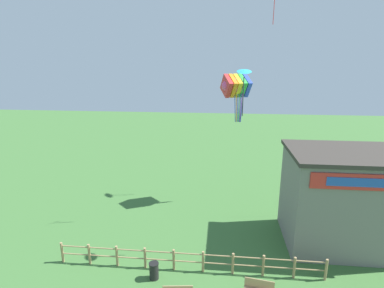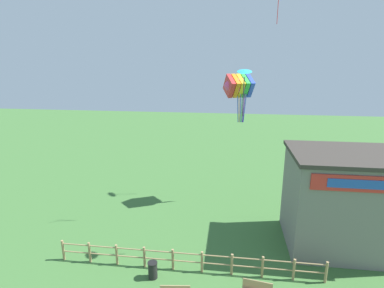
{
  "view_description": "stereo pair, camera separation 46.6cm",
  "coord_description": "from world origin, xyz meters",
  "px_view_note": "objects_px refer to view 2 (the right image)",
  "views": [
    {
      "loc": [
        1.67,
        -8.46,
        11.29
      ],
      "look_at": [
        0.0,
        7.78,
        6.83
      ],
      "focal_mm": 28.0,
      "sensor_mm": 36.0,
      "label": 1
    },
    {
      "loc": [
        2.14,
        -8.41,
        11.29
      ],
      "look_at": [
        0.0,
        7.78,
        6.83
      ],
      "focal_mm": 28.0,
      "sensor_mm": 36.0,
      "label": 2
    }
  ],
  "objects_px": {
    "seaside_building": "(344,200)",
    "trash_bin": "(153,270)",
    "kite_rainbow_parafoil": "(239,86)",
    "kite_cyan_delta": "(244,74)"
  },
  "relations": [
    {
      "from": "seaside_building",
      "to": "kite_rainbow_parafoil",
      "type": "relative_size",
      "value": 1.84
    },
    {
      "from": "kite_rainbow_parafoil",
      "to": "kite_cyan_delta",
      "type": "relative_size",
      "value": 1.46
    },
    {
      "from": "kite_cyan_delta",
      "to": "trash_bin",
      "type": "bearing_deg",
      "value": -144.63
    },
    {
      "from": "seaside_building",
      "to": "kite_rainbow_parafoil",
      "type": "bearing_deg",
      "value": 139.07
    },
    {
      "from": "seaside_building",
      "to": "kite_rainbow_parafoil",
      "type": "distance_m",
      "value": 10.88
    },
    {
      "from": "seaside_building",
      "to": "kite_cyan_delta",
      "type": "xyz_separation_m",
      "value": [
        -6.5,
        -1.43,
        7.6
      ]
    },
    {
      "from": "kite_rainbow_parafoil",
      "to": "kite_cyan_delta",
      "type": "distance_m",
      "value": 7.25
    },
    {
      "from": "trash_bin",
      "to": "kite_cyan_delta",
      "type": "height_order",
      "value": "kite_cyan_delta"
    },
    {
      "from": "seaside_building",
      "to": "trash_bin",
      "type": "relative_size",
      "value": 7.28
    },
    {
      "from": "kite_rainbow_parafoil",
      "to": "kite_cyan_delta",
      "type": "xyz_separation_m",
      "value": [
        0.11,
        -7.16,
        1.15
      ]
    }
  ]
}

